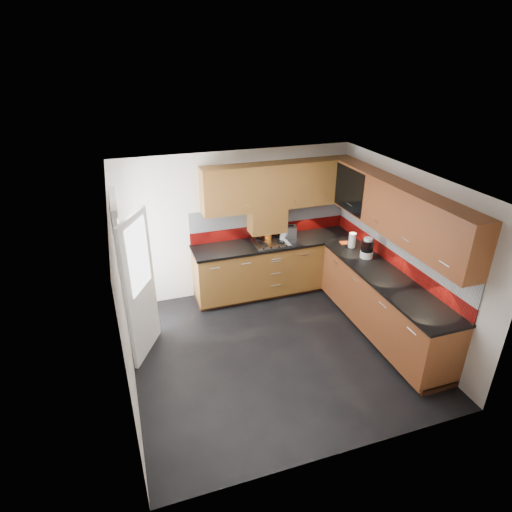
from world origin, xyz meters
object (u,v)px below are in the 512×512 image
object	(u,v)px
gas_hob	(270,242)
utensil_pot	(268,234)
food_processor	(367,249)
toaster	(288,232)

from	to	relation	value
gas_hob	utensil_pot	world-z (taller)	utensil_pot
gas_hob	food_processor	xyz separation A→B (m)	(1.19, -0.95, 0.13)
toaster	food_processor	distance (m)	1.37
food_processor	toaster	bearing A→B (deg)	127.86
utensil_pot	food_processor	size ratio (longest dim) A/B	1.31
utensil_pot	toaster	size ratio (longest dim) A/B	1.33
utensil_pot	toaster	world-z (taller)	utensil_pot
gas_hob	utensil_pot	bearing A→B (deg)	84.76
gas_hob	food_processor	distance (m)	1.53
toaster	food_processor	bearing A→B (deg)	-52.14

